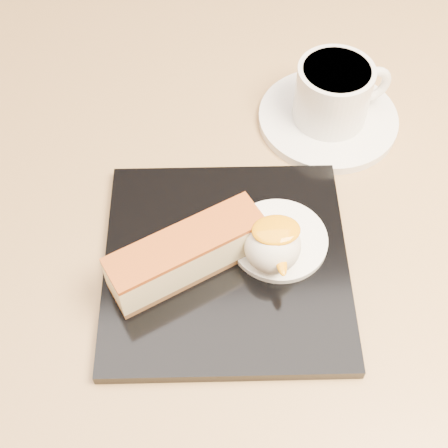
{
  "coord_description": "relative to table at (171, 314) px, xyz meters",
  "views": [
    {
      "loc": [
        0.03,
        -0.33,
        1.21
      ],
      "look_at": [
        0.06,
        -0.02,
        0.76
      ],
      "focal_mm": 50.0,
      "sensor_mm": 36.0,
      "label": 1
    }
  ],
  "objects": [
    {
      "name": "cream_smear",
      "position": [
        0.11,
        -0.02,
        0.17
      ],
      "size": [
        0.09,
        0.09,
        0.01
      ],
      "primitive_type": "cylinder",
      "color": "white",
      "rests_on": "dessert_plate"
    },
    {
      "name": "ice_cream_scoop",
      "position": [
        0.1,
        -0.04,
        0.19
      ],
      "size": [
        0.05,
        0.05,
        0.05
      ],
      "primitive_type": "sphere",
      "color": "white",
      "rests_on": "cream_smear"
    },
    {
      "name": "mango_sauce",
      "position": [
        0.1,
        -0.04,
        0.21
      ],
      "size": [
        0.04,
        0.03,
        0.01
      ],
      "primitive_type": "ellipsoid",
      "color": "orange",
      "rests_on": "ice_cream_scoop"
    },
    {
      "name": "dessert_plate",
      "position": [
        0.06,
        -0.04,
        0.16
      ],
      "size": [
        0.24,
        0.24,
        0.01
      ],
      "primitive_type": "cube",
      "rotation": [
        0.0,
        0.0,
        -0.08
      ],
      "color": "black",
      "rests_on": "table"
    },
    {
      "name": "coffee_cup",
      "position": [
        0.19,
        0.14,
        0.2
      ],
      "size": [
        0.1,
        0.08,
        0.06
      ],
      "rotation": [
        0.0,
        0.0,
        0.2
      ],
      "color": "white",
      "rests_on": "saucer"
    },
    {
      "name": "saucer",
      "position": [
        0.19,
        0.14,
        0.16
      ],
      "size": [
        0.15,
        0.15,
        0.01
      ],
      "primitive_type": "cylinder",
      "color": "white",
      "rests_on": "table"
    },
    {
      "name": "cheesecake",
      "position": [
        0.02,
        -0.04,
        0.19
      ],
      "size": [
        0.14,
        0.09,
        0.05
      ],
      "rotation": [
        0.0,
        0.0,
        0.43
      ],
      "color": "brown",
      "rests_on": "dessert_plate"
    },
    {
      "name": "mint_sprig",
      "position": [
        0.08,
        0.0,
        0.17
      ],
      "size": [
        0.03,
        0.02,
        0.0
      ],
      "color": "#2B7F29",
      "rests_on": "cream_smear"
    },
    {
      "name": "table",
      "position": [
        0.0,
        0.0,
        0.0
      ],
      "size": [
        0.8,
        0.8,
        0.72
      ],
      "color": "black",
      "rests_on": "ground"
    }
  ]
}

